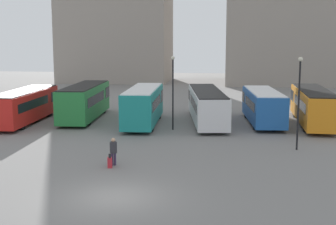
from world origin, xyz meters
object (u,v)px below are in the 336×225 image
(suitcase, at_px, (110,162))
(lamp_post_1, at_px, (173,87))
(bus_4, at_px, (263,106))
(bus_3, at_px, (207,105))
(bus_2, at_px, (143,105))
(lamp_post_0, at_px, (299,96))
(bus_0, at_px, (25,105))
(bus_1, at_px, (85,100))
(bus_5, at_px, (313,105))
(traveler, at_px, (113,149))

(suitcase, xyz_separation_m, lamp_post_1, (2.24, 11.48, 3.13))
(bus_4, bearing_deg, bus_3, 85.80)
(lamp_post_1, bearing_deg, suitcase, -101.07)
(bus_2, xyz_separation_m, suitcase, (0.48, -13.55, -1.38))
(lamp_post_0, distance_m, lamp_post_1, 10.51)
(bus_0, bearing_deg, bus_3, -84.81)
(bus_3, bearing_deg, bus_0, 89.55)
(lamp_post_1, bearing_deg, lamp_post_0, -33.31)
(bus_4, distance_m, suitcase, 18.08)
(bus_1, distance_m, bus_5, 19.97)
(bus_1, xyz_separation_m, suitcase, (6.24, -15.73, -1.37))
(bus_1, height_order, suitcase, bus_1)
(bus_3, distance_m, traveler, 15.50)
(bus_4, relative_size, lamp_post_0, 1.56)
(bus_0, height_order, bus_5, bus_5)
(bus_2, xyz_separation_m, lamp_post_0, (11.51, -7.85, 1.84))
(lamp_post_0, bearing_deg, traveler, -154.57)
(bus_5, relative_size, traveler, 7.22)
(bus_1, xyz_separation_m, lamp_post_1, (8.48, -4.26, 1.76))
(traveler, bearing_deg, bus_2, -15.42)
(suitcase, bearing_deg, bus_4, -49.91)
(bus_2, xyz_separation_m, bus_5, (14.21, 1.94, -0.06))
(bus_5, xyz_separation_m, traveler, (-13.63, -14.99, -0.66))
(traveler, height_order, lamp_post_0, lamp_post_0)
(bus_3, xyz_separation_m, lamp_post_0, (6.27, -9.57, 1.97))
(bus_2, height_order, traveler, bus_2)
(bus_0, height_order, suitcase, bus_0)
(bus_1, height_order, bus_5, bus_1)
(bus_0, distance_m, bus_3, 15.73)
(bus_0, relative_size, bus_5, 0.93)
(bus_4, bearing_deg, lamp_post_0, -175.75)
(traveler, bearing_deg, suitcase, 151.06)
(lamp_post_0, relative_size, lamp_post_1, 1.03)
(bus_2, distance_m, lamp_post_1, 3.85)
(traveler, height_order, suitcase, traveler)
(bus_1, bearing_deg, bus_2, -114.39)
(bus_0, relative_size, bus_2, 1.10)
(bus_2, bearing_deg, bus_4, -82.63)
(bus_0, xyz_separation_m, traveler, (10.94, -12.74, -0.57))
(bus_2, bearing_deg, lamp_post_0, -126.85)
(bus_0, relative_size, traveler, 6.71)
(traveler, height_order, lamp_post_1, lamp_post_1)
(bus_4, xyz_separation_m, bus_5, (4.19, 0.19, 0.08))
(lamp_post_0, bearing_deg, bus_2, 145.72)
(traveler, bearing_deg, lamp_post_1, -29.05)
(bus_4, height_order, traveler, bus_4)
(bus_0, xyz_separation_m, bus_3, (15.60, 2.03, 0.02))
(bus_2, bearing_deg, traveler, 179.99)
(traveler, xyz_separation_m, lamp_post_0, (10.93, 5.20, 2.56))
(bus_1, relative_size, lamp_post_0, 1.75)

